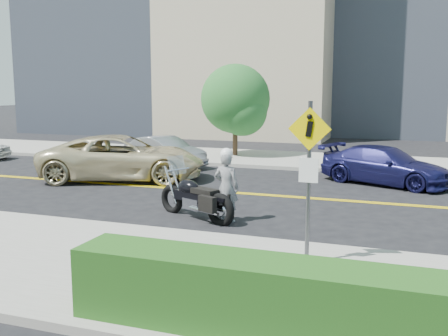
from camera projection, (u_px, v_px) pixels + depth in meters
name	position (u px, v px, depth m)	size (l,w,h in m)	color
ground_plane	(215.00, 191.00, 17.07)	(120.00, 120.00, 0.00)	black
sidewalk_near	(78.00, 261.00, 10.08)	(60.00, 5.00, 0.15)	#9E9B91
sidewalk_far	(272.00, 159.00, 24.04)	(60.00, 5.00, 0.15)	#9E9B91
hedge	(409.00, 317.00, 6.33)	(9.00, 0.90, 1.00)	#235619
pedestrian_sign	(309.00, 167.00, 9.50)	(0.78, 0.08, 3.00)	#4C4C51
motorcyclist	(226.00, 185.00, 13.17)	(0.66, 0.44, 1.88)	silver
motorcycle	(196.00, 189.00, 13.51)	(2.58, 0.79, 1.57)	black
suv	(123.00, 158.00, 19.05)	(2.71, 5.88, 1.63)	beige
parked_car_silver	(165.00, 152.00, 22.15)	(1.36, 3.90, 1.28)	gray
parked_car_blue	(385.00, 165.00, 18.25)	(1.84, 4.53, 1.32)	navy
tree_far_a	(235.00, 99.00, 24.41)	(3.23, 3.23, 4.42)	#382619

